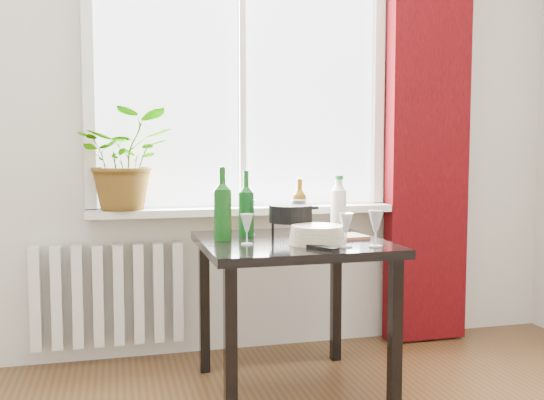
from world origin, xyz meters
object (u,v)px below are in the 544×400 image
object	(u,v)px
wineglass_back_center	(299,217)
radiator	(109,295)
wine_bottle_right	(246,203)
wineglass_front_left	(247,229)
fondue_pot	(290,222)
bottle_amber	(300,205)
wineglass_back_left	(248,217)
tv_remote	(323,248)
wineglass_front_right	(346,230)
wine_bottle_left	(223,203)
table	(291,259)
potted_plant	(126,159)
cleaning_bottle	(339,202)
wineglass_far_right	(376,228)
plate_stack	(317,235)
cutting_board	(338,237)

from	to	relation	value
wineglass_back_center	radiator	bearing A→B (deg)	151.61
wine_bottle_right	wineglass_front_left	xyz separation A→B (m)	(-0.05, -0.25, -0.09)
radiator	fondue_pot	xyz separation A→B (m)	(0.86, -0.59, 0.44)
wine_bottle_right	bottle_amber	size ratio (longest dim) A/B	1.14
wineglass_back_left	tv_remote	size ratio (longest dim) A/B	1.19
wineglass_front_right	wineglass_front_left	xyz separation A→B (m)	(-0.40, 0.18, -0.01)
wineglass_front_right	fondue_pot	distance (m)	0.35
wine_bottle_left	wineglass_front_right	distance (m)	0.60
table	fondue_pot	world-z (taller)	fondue_pot
wineglass_front_right	wineglass_back_left	distance (m)	0.58
bottle_amber	table	bearing A→B (deg)	-116.25
wine_bottle_left	wineglass_front_left	distance (m)	0.21
potted_plant	wineglass_front_right	world-z (taller)	potted_plant
table	wineglass_back_center	size ratio (longest dim) A/B	4.65
bottle_amber	wineglass_front_right	world-z (taller)	bottle_amber
wine_bottle_right	cleaning_bottle	xyz separation A→B (m)	(0.54, 0.15, -0.02)
radiator	cleaning_bottle	xyz separation A→B (m)	(1.20, -0.33, 0.51)
wineglass_front_right	fondue_pot	xyz separation A→B (m)	(-0.16, 0.31, 0.00)
potted_plant	wineglass_far_right	world-z (taller)	potted_plant
potted_plant	fondue_pot	size ratio (longest dim) A/B	2.26
wineglass_far_right	bottle_amber	bearing A→B (deg)	110.14
wineglass_front_right	plate_stack	bearing A→B (deg)	130.49
wineglass_back_center	fondue_pot	distance (m)	0.11
wineglass_back_center	cutting_board	world-z (taller)	wineglass_back_center
wineglass_front_right	tv_remote	size ratio (longest dim) A/B	0.99
wine_bottle_left	wineglass_far_right	xyz separation A→B (m)	(0.61, -0.37, -0.09)
wineglass_front_left	cleaning_bottle	bearing A→B (deg)	34.17
wineglass_back_center	fondue_pot	size ratio (longest dim) A/B	0.77
tv_remote	cutting_board	world-z (taller)	tv_remote
wine_bottle_left	cleaning_bottle	xyz separation A→B (m)	(0.67, 0.24, -0.03)
wineglass_back_center	wineglass_far_right	bearing A→B (deg)	-62.57
wineglass_back_left	cleaning_bottle	bearing A→B (deg)	11.27
wine_bottle_right	bottle_amber	distance (m)	0.30
wine_bottle_right	wineglass_back_center	size ratio (longest dim) A/B	1.79
bottle_amber	fondue_pot	xyz separation A→B (m)	(-0.10, -0.18, -0.06)
wine_bottle_left	tv_remote	xyz separation A→B (m)	(0.36, -0.39, -0.17)
bottle_amber	wineglass_front_right	distance (m)	0.50
potted_plant	tv_remote	bearing A→B (deg)	-49.25
wineglass_far_right	wineglass_back_left	size ratio (longest dim) A/B	0.90
cleaning_bottle	cutting_board	bearing A→B (deg)	-111.23
cleaning_bottle	wineglass_back_center	distance (m)	0.33
wineglass_far_right	cutting_board	bearing A→B (deg)	103.75
wine_bottle_right	wineglass_far_right	world-z (taller)	wine_bottle_right
bottle_amber	cleaning_bottle	distance (m)	0.26
potted_plant	table	bearing A→B (deg)	-38.62
wineglass_far_right	radiator	bearing A→B (deg)	141.08
table	potted_plant	size ratio (longest dim) A/B	1.58
plate_stack	bottle_amber	bearing A→B (deg)	84.89
table	bottle_amber	bearing A→B (deg)	63.75
wineglass_far_right	tv_remote	bearing A→B (deg)	-174.77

